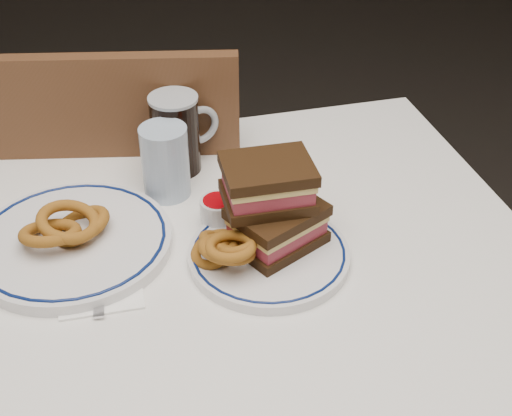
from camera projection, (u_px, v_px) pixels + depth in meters
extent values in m
cube|color=silver|center=(122.00, 292.00, 1.02)|extent=(1.26, 0.86, 0.03)
cylinder|color=#422A15|center=(364.00, 276.00, 1.62)|extent=(0.06, 0.06, 0.71)
cube|color=silver|center=(505.00, 265.00, 1.19)|extent=(0.01, 0.86, 0.17)
cube|color=silver|center=(104.00, 180.00, 1.40)|extent=(1.26, 0.01, 0.17)
cube|color=#422A15|center=(145.00, 222.00, 1.63)|extent=(0.51, 0.51, 0.04)
cylinder|color=#422A15|center=(227.00, 247.00, 1.93)|extent=(0.04, 0.04, 0.42)
cylinder|color=#422A15|center=(229.00, 350.00, 1.63)|extent=(0.04, 0.04, 0.42)
cylinder|color=#422A15|center=(89.00, 251.00, 1.91)|extent=(0.04, 0.04, 0.42)
cylinder|color=#422A15|center=(65.00, 355.00, 1.61)|extent=(0.04, 0.04, 0.42)
cube|color=#422A15|center=(124.00, 175.00, 1.32)|extent=(0.43, 0.12, 0.47)
cylinder|color=silver|center=(269.00, 255.00, 1.05)|extent=(0.24, 0.24, 0.02)
torus|color=#0A194F|center=(269.00, 251.00, 1.04)|extent=(0.22, 0.22, 0.00)
cube|color=black|center=(277.00, 238.00, 1.05)|extent=(0.16, 0.15, 0.02)
cube|color=maroon|center=(277.00, 228.00, 1.04)|extent=(0.15, 0.13, 0.02)
cube|color=tan|center=(277.00, 219.00, 1.03)|extent=(0.15, 0.14, 0.01)
cube|color=black|center=(277.00, 212.00, 1.03)|extent=(0.16, 0.15, 0.02)
cube|color=black|center=(267.00, 197.00, 1.03)|extent=(0.13, 0.10, 0.02)
cube|color=maroon|center=(268.00, 186.00, 1.01)|extent=(0.12, 0.10, 0.02)
cube|color=tan|center=(268.00, 177.00, 1.01)|extent=(0.12, 0.10, 0.01)
cube|color=black|center=(268.00, 169.00, 1.00)|extent=(0.13, 0.10, 0.02)
torus|color=maroon|center=(214.00, 249.00, 1.03)|extent=(0.08, 0.08, 0.04)
torus|color=maroon|center=(222.00, 243.00, 1.03)|extent=(0.08, 0.07, 0.06)
torus|color=maroon|center=(227.00, 249.00, 1.00)|extent=(0.09, 0.09, 0.05)
torus|color=maroon|center=(239.00, 243.00, 1.00)|extent=(0.07, 0.07, 0.05)
torus|color=maroon|center=(231.00, 246.00, 0.98)|extent=(0.07, 0.07, 0.02)
cylinder|color=silver|center=(218.00, 209.00, 1.10)|extent=(0.06, 0.06, 0.03)
cylinder|color=#8F0209|center=(218.00, 203.00, 1.09)|extent=(0.05, 0.05, 0.01)
cylinder|color=black|center=(176.00, 135.00, 1.21)|extent=(0.08, 0.08, 0.14)
cylinder|color=#969CA4|center=(173.00, 98.00, 1.17)|extent=(0.08, 0.08, 0.01)
torus|color=#969CA4|center=(200.00, 125.00, 1.23)|extent=(0.07, 0.03, 0.07)
cylinder|color=#96A9C1|center=(165.00, 162.00, 1.16)|extent=(0.08, 0.08, 0.12)
cylinder|color=silver|center=(73.00, 243.00, 1.07)|extent=(0.30, 0.30, 0.02)
torus|color=#0A194F|center=(72.00, 238.00, 1.06)|extent=(0.28, 0.28, 0.01)
torus|color=maroon|center=(80.00, 226.00, 1.07)|extent=(0.10, 0.10, 0.06)
torus|color=maroon|center=(50.00, 233.00, 1.04)|extent=(0.09, 0.09, 0.05)
torus|color=maroon|center=(69.00, 221.00, 1.04)|extent=(0.10, 0.10, 0.04)
cube|color=white|center=(100.00, 286.00, 1.00)|extent=(0.12, 0.12, 0.00)
cube|color=silver|center=(100.00, 284.00, 1.00)|extent=(0.03, 0.13, 0.00)
cube|color=silver|center=(101.00, 252.00, 1.06)|extent=(0.02, 0.03, 0.00)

